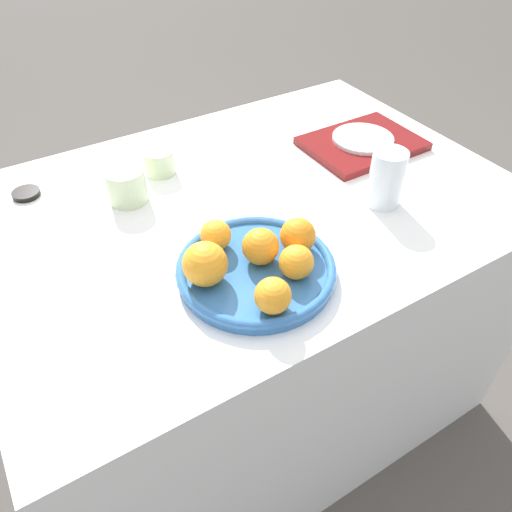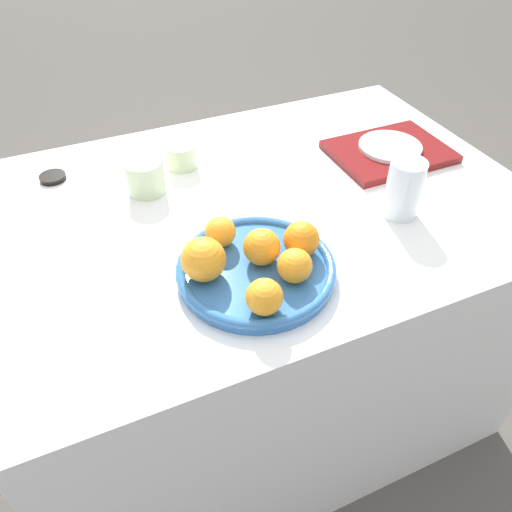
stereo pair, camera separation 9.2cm
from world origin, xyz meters
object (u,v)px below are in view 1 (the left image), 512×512
water_glass (386,178)px  orange_4 (296,262)px  soy_dish (26,194)px  orange_0 (260,246)px  orange_5 (298,236)px  orange_2 (273,296)px  cup_0 (159,162)px  serving_tray (362,144)px  fruit_platter (256,269)px  orange_1 (216,235)px  orange_3 (205,264)px  cup_1 (127,185)px  side_plate (363,139)px

water_glass → orange_4: bearing=-160.6°
soy_dish → orange_0: bearing=-56.1°
orange_4 → orange_5: (0.04, 0.06, 0.00)m
orange_2 → cup_0: bearing=87.7°
serving_tray → fruit_platter: bearing=-151.1°
water_glass → fruit_platter: bearing=-171.4°
orange_4 → serving_tray: (0.44, 0.33, -0.04)m
orange_0 → orange_1: size_ratio=1.15×
orange_2 → water_glass: (0.40, 0.16, 0.01)m
orange_1 → orange_2: 0.19m
orange_2 → orange_3: (-0.07, 0.12, 0.01)m
orange_4 → cup_0: (-0.06, 0.49, -0.02)m
cup_0 → orange_5: bearing=-76.5°
orange_3 → serving_tray: 0.64m
orange_3 → orange_1: bearing=51.0°
orange_2 → orange_4: size_ratio=1.00×
orange_1 → orange_3: (-0.06, -0.07, 0.01)m
orange_5 → orange_3: bearing=175.6°
orange_1 → orange_2: size_ratio=0.95×
orange_4 → cup_0: bearing=97.0°
soy_dish → cup_0: bearing=-12.7°
serving_tray → cup_1: cup_1 is taller
water_glass → orange_5: bearing=-168.9°
side_plate → orange_0: bearing=-151.3°
cup_0 → orange_4: bearing=-83.0°
orange_5 → soy_dish: 0.65m
orange_3 → water_glass: 0.46m
orange_5 → soy_dish: bearing=129.2°
water_glass → soy_dish: bearing=146.7°
orange_3 → soy_dish: orange_3 is taller
serving_tray → orange_3: bearing=-156.5°
serving_tray → soy_dish: serving_tray is taller
orange_4 → cup_0: 0.49m
fruit_platter → serving_tray: 0.56m
cup_0 → orange_0: bearing=-86.4°
water_glass → orange_0: bearing=-172.9°
orange_4 → orange_2: bearing=-149.3°
orange_5 → cup_1: orange_5 is taller
orange_1 → water_glass: bearing=-4.9°
side_plate → fruit_platter: bearing=-151.1°
orange_2 → orange_5: (0.13, 0.11, 0.00)m
fruit_platter → soy_dish: bearing=121.9°
orange_4 → water_glass: (0.32, 0.11, 0.01)m
orange_0 → orange_1: (-0.05, 0.08, -0.00)m
orange_0 → serving_tray: bearing=28.7°
orange_2 → cup_1: bearing=100.5°
soy_dish → side_plate: bearing=-15.9°
serving_tray → soy_dish: 0.84m
orange_0 → water_glass: (0.35, 0.04, 0.01)m
orange_4 → side_plate: orange_4 is taller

